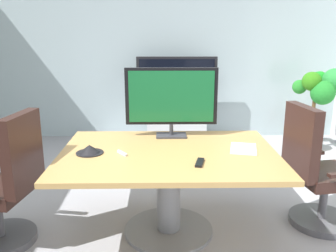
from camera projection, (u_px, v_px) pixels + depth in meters
name	position (u px, v px, depth m)	size (l,w,h in m)	color
ground_plane	(158.00, 235.00, 3.07)	(7.06, 7.06, 0.00)	#99999E
wall_back_glass_partition	(159.00, 53.00, 5.65)	(5.79, 0.10, 2.68)	#9EB2B7
conference_table	(169.00, 173.00, 2.99)	(1.76, 1.24, 0.73)	#B2894C
office_chair_left	(7.00, 191.00, 2.84)	(0.63, 0.61, 1.09)	#4C4C51
office_chair_right	(316.00, 177.00, 3.12)	(0.63, 0.61, 1.09)	#4C4C51
tv_monitor	(171.00, 98.00, 3.28)	(0.84, 0.18, 0.64)	#333338
wall_display_unit	(176.00, 114.00, 5.54)	(1.20, 0.36, 1.31)	#B7BABC
potted_plant	(320.00, 98.00, 5.04)	(0.68, 0.63, 1.18)	brown
conference_phone	(90.00, 150.00, 2.90)	(0.22, 0.22, 0.07)	black
remote_control	(200.00, 163.00, 2.67)	(0.05, 0.17, 0.02)	black
whiteboard_marker	(122.00, 153.00, 2.87)	(0.13, 0.02, 0.02)	silver
paper_notepad	(243.00, 149.00, 3.01)	(0.21, 0.30, 0.01)	white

